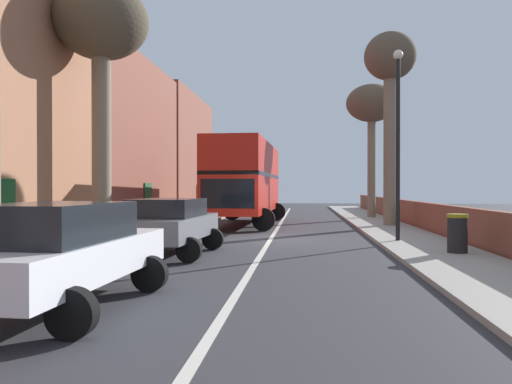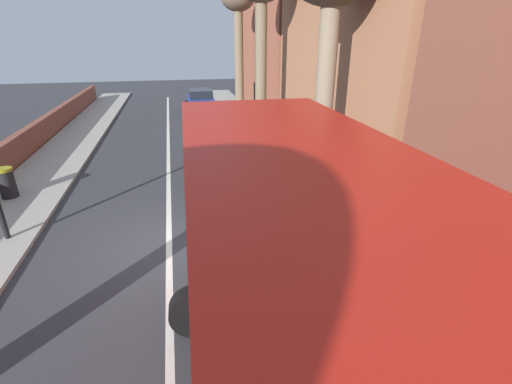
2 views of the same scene
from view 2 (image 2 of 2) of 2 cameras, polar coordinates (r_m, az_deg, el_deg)
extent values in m
plane|color=#333338|center=(10.18, -13.57, -8.08)|extent=(84.00, 84.00, 0.00)
cube|color=silver|center=(10.18, -13.57, -8.06)|extent=(0.16, 54.00, 0.01)
cube|color=#9E998E|center=(11.07, 12.64, -4.91)|extent=(2.60, 60.00, 0.12)
cube|color=brown|center=(27.94, 4.35, 22.80)|extent=(4.00, 11.52, 10.00)
cube|color=black|center=(27.73, -0.05, 14.66)|extent=(0.08, 1.10, 2.10)
cube|color=#9E6647|center=(16.82, 16.97, 20.31)|extent=(4.00, 11.52, 9.18)
cube|color=#194C23|center=(16.46, 9.27, 8.40)|extent=(0.08, 1.10, 2.10)
cube|color=red|center=(2.93, 16.80, -17.47)|extent=(2.79, 10.30, 1.50)
cube|color=black|center=(7.95, -1.24, -3.24)|extent=(2.20, 0.12, 1.19)
cylinder|color=black|center=(7.14, -9.46, -18.06)|extent=(1.01, 0.33, 1.00)
cylinder|color=black|center=(7.56, 11.05, -15.50)|extent=(1.01, 0.33, 1.00)
cube|color=#1E389E|center=(28.36, -8.69, 14.00)|extent=(1.82, 4.28, 0.55)
cube|color=black|center=(28.49, -8.80, 15.17)|extent=(1.67, 2.36, 0.56)
cylinder|color=black|center=(27.22, -6.40, 12.80)|extent=(0.64, 0.22, 0.64)
cylinder|color=black|center=(27.07, -10.40, 12.52)|extent=(0.64, 0.22, 0.64)
cylinder|color=black|center=(29.82, -7.03, 13.68)|extent=(0.64, 0.22, 0.64)
cylinder|color=black|center=(29.69, -10.70, 13.42)|extent=(0.64, 0.22, 0.64)
cube|color=silver|center=(20.04, -6.66, 10.38)|extent=(1.87, 4.62, 0.59)
cube|color=black|center=(20.15, -6.79, 12.13)|extent=(1.66, 2.56, 0.57)
cylinder|color=black|center=(18.87, -3.55, 8.26)|extent=(0.65, 0.24, 0.64)
cylinder|color=black|center=(18.74, -8.94, 7.92)|extent=(0.65, 0.24, 0.64)
cylinder|color=black|center=(21.60, -4.55, 10.16)|extent=(0.65, 0.24, 0.64)
cylinder|color=black|center=(21.48, -9.29, 9.86)|extent=(0.65, 0.24, 0.64)
cube|color=slate|center=(14.11, -3.74, 5.01)|extent=(1.96, 4.36, 0.60)
cube|color=black|center=(14.15, -3.90, 7.36)|extent=(1.73, 2.43, 0.49)
cylinder|color=black|center=(13.15, 0.91, 1.55)|extent=(0.65, 0.25, 0.64)
cylinder|color=black|center=(12.95, -6.98, 1.02)|extent=(0.65, 0.25, 0.64)
cylinder|color=black|center=(15.62, -0.96, 5.10)|extent=(0.65, 0.25, 0.64)
cylinder|color=black|center=(15.45, -7.63, 4.69)|extent=(0.65, 0.25, 0.64)
cylinder|color=#7A6B56|center=(12.40, 10.73, 14.45)|extent=(0.61, 0.61, 6.50)
cylinder|color=brown|center=(18.57, 0.78, 18.46)|extent=(0.56, 0.56, 7.03)
cylinder|color=brown|center=(25.52, -2.70, 19.57)|extent=(0.59, 0.59, 6.89)
cylinder|color=black|center=(14.88, -34.64, 1.02)|extent=(0.52, 0.52, 0.94)
cylinder|color=olive|center=(14.73, -35.09, 2.89)|extent=(0.55, 0.55, 0.10)
camera|label=1|loc=(27.02, -16.65, 15.26)|focal=35.00mm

